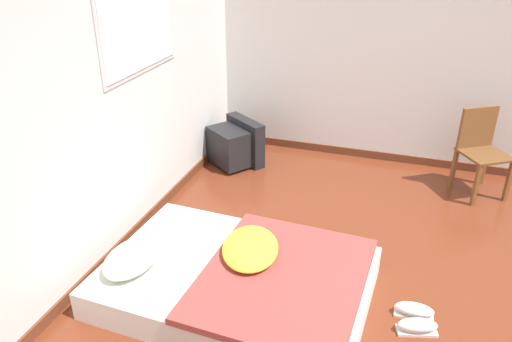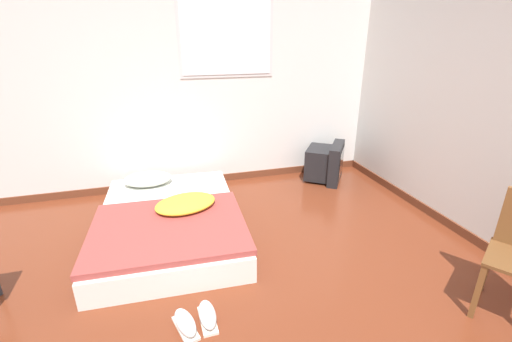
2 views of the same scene
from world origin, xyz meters
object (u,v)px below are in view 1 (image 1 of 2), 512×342
Objects in this scene: mattress_bed at (238,279)px; wooden_chair at (480,145)px; sneaker_pair at (416,318)px; crt_tv at (236,144)px.

mattress_bed is 2.80m from wooden_chair.
mattress_bed is 1.24m from sneaker_pair.
sneaker_pair is (-2.12, 0.45, -0.44)m from wooden_chair.
crt_tv reaches higher than mattress_bed.
wooden_chair is 2.21m from sneaker_pair.
mattress_bed is 2.25× the size of wooden_chair.
crt_tv is at bearing 45.89° from sneaker_pair.
crt_tv is 0.79× the size of wooden_chair.
sneaker_pair is (-1.94, -2.01, -0.18)m from crt_tv.
crt_tv is 2.23× the size of sneaker_pair.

